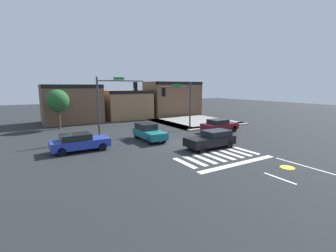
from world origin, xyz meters
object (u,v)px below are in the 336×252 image
at_px(car_blue, 79,142).
at_px(roadside_tree, 58,101).
at_px(car_maroon, 219,125).
at_px(traffic_signal_northwest, 115,96).
at_px(car_teal, 149,132).
at_px(traffic_signal_northeast, 179,98).
at_px(car_black, 211,139).

xyz_separation_m(car_blue, roadside_tree, (-0.04, 11.68, 2.63)).
bearing_deg(car_blue, car_maroon, 0.65).
height_order(traffic_signal_northwest, car_teal, traffic_signal_northwest).
xyz_separation_m(traffic_signal_northeast, car_teal, (-5.35, -2.80, -2.98)).
relative_size(traffic_signal_northwest, traffic_signal_northeast, 1.07).
height_order(traffic_signal_northeast, car_maroon, traffic_signal_northeast).
height_order(car_black, car_blue, car_black).
bearing_deg(traffic_signal_northwest, car_teal, -54.20).
bearing_deg(car_blue, traffic_signal_northeast, 16.42).
bearing_deg(car_teal, car_black, 30.33).
relative_size(car_teal, car_black, 0.98).
height_order(car_blue, roadside_tree, roadside_tree).
bearing_deg(car_black, car_maroon, -138.29).
bearing_deg(car_blue, car_black, -25.92).
bearing_deg(traffic_signal_northwest, roadside_tree, 118.76).
distance_m(traffic_signal_northeast, car_maroon, 5.54).
bearing_deg(car_black, car_teal, -59.67).
bearing_deg(traffic_signal_northeast, car_black, 74.94).
bearing_deg(car_maroon, roadside_tree, 142.80).
height_order(traffic_signal_northeast, car_blue, traffic_signal_northeast).
distance_m(traffic_signal_northeast, car_blue, 12.73).
bearing_deg(traffic_signal_northwest, car_blue, -139.44).
height_order(car_black, car_maroon, car_maroon).
bearing_deg(roadside_tree, car_blue, -89.80).
xyz_separation_m(traffic_signal_northwest, car_blue, (-4.33, -3.71, -3.44)).
xyz_separation_m(traffic_signal_northeast, car_black, (-2.20, -8.19, -3.02)).
xyz_separation_m(traffic_signal_northwest, traffic_signal_northeast, (7.53, -0.21, -0.42)).
height_order(traffic_signal_northeast, car_teal, traffic_signal_northeast).
relative_size(car_black, car_blue, 0.97).
bearing_deg(car_maroon, traffic_signal_northwest, 161.85).
relative_size(traffic_signal_northwest, roadside_tree, 1.27).
distance_m(traffic_signal_northwest, car_teal, 5.04).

